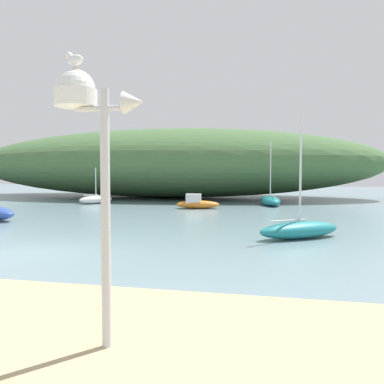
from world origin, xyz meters
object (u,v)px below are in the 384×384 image
at_px(mast_structure, 86,117).
at_px(sailboat_far_right, 270,201).
at_px(seagull_on_radar, 74,59).
at_px(sailboat_off_point, 300,229).
at_px(motorboat_west_reach, 197,203).
at_px(sailboat_mid_channel, 96,199).

distance_m(mast_structure, sailboat_far_right, 24.99).
height_order(seagull_on_radar, sailboat_off_point, sailboat_off_point).
bearing_deg(seagull_on_radar, motorboat_west_reach, 97.45).
relative_size(seagull_on_radar, sailboat_far_right, 0.07).
relative_size(motorboat_west_reach, sailboat_mid_channel, 1.06).
xyz_separation_m(mast_structure, sailboat_off_point, (3.17, 10.33, -2.79)).
relative_size(mast_structure, seagull_on_radar, 10.75).
xyz_separation_m(mast_structure, seagull_on_radar, (-0.15, 0.00, 0.73)).
bearing_deg(seagull_on_radar, mast_structure, -1.71).
xyz_separation_m(sailboat_far_right, sailboat_mid_channel, (-13.21, -1.18, -0.03)).
bearing_deg(sailboat_far_right, seagull_on_radar, -94.58).
bearing_deg(motorboat_west_reach, mast_structure, -82.14).
relative_size(sailboat_far_right, motorboat_west_reach, 1.57).
relative_size(mast_structure, sailboat_mid_channel, 1.26).
height_order(mast_structure, sailboat_off_point, sailboat_off_point).
height_order(mast_structure, motorboat_west_reach, mast_structure).
bearing_deg(sailboat_off_point, seagull_on_radar, -107.85).
bearing_deg(motorboat_west_reach, sailboat_far_right, 36.72).
height_order(seagull_on_radar, motorboat_west_reach, seagull_on_radar).
distance_m(mast_structure, motorboat_west_reach, 21.60).
relative_size(mast_structure, sailboat_far_right, 0.76).
bearing_deg(sailboat_far_right, sailboat_off_point, -84.69).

